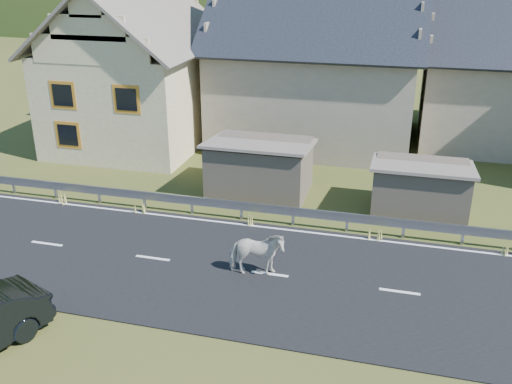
# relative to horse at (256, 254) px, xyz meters

# --- Properties ---
(ground) EXTENTS (160.00, 160.00, 0.00)m
(ground) POSITION_rel_horse_xyz_m (0.41, 0.15, -0.79)
(ground) COLOR #314116
(ground) RESTS_ON ground
(road) EXTENTS (60.00, 7.00, 0.04)m
(road) POSITION_rel_horse_xyz_m (0.41, 0.15, -0.77)
(road) COLOR black
(road) RESTS_ON ground
(lane_markings) EXTENTS (60.00, 6.60, 0.01)m
(lane_markings) POSITION_rel_horse_xyz_m (0.41, 0.15, -0.74)
(lane_markings) COLOR silver
(lane_markings) RESTS_ON road
(guardrail) EXTENTS (28.10, 0.09, 0.75)m
(guardrail) POSITION_rel_horse_xyz_m (0.41, 3.83, -0.22)
(guardrail) COLOR #93969B
(guardrail) RESTS_ON ground
(shed_left) EXTENTS (4.30, 3.30, 2.40)m
(shed_left) POSITION_rel_horse_xyz_m (-1.59, 6.65, 0.31)
(shed_left) COLOR brown
(shed_left) RESTS_ON ground
(shed_right) EXTENTS (3.80, 2.90, 2.20)m
(shed_right) POSITION_rel_horse_xyz_m (4.91, 6.15, 0.21)
(shed_right) COLOR brown
(shed_right) RESTS_ON ground
(house_cream) EXTENTS (7.80, 9.80, 8.30)m
(house_cream) POSITION_rel_horse_xyz_m (-9.60, 12.14, 3.57)
(house_cream) COLOR beige
(house_cream) RESTS_ON ground
(house_stone_a) EXTENTS (10.80, 9.80, 8.90)m
(house_stone_a) POSITION_rel_horse_xyz_m (-0.59, 15.15, 3.85)
(house_stone_a) COLOR gray
(house_stone_a) RESTS_ON ground
(mountain) EXTENTS (440.00, 280.00, 260.00)m
(mountain) POSITION_rel_horse_xyz_m (5.41, 180.15, -20.79)
(mountain) COLOR #1C380F
(mountain) RESTS_ON ground
(horse) EXTENTS (1.11, 1.88, 1.49)m
(horse) POSITION_rel_horse_xyz_m (0.00, 0.00, 0.00)
(horse) COLOR beige
(horse) RESTS_ON road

